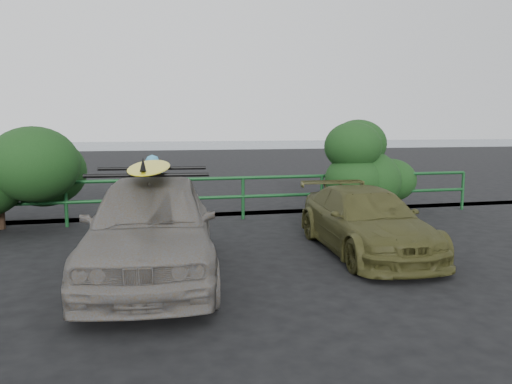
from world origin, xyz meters
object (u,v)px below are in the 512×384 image
(guardrail, at_px, (201,199))
(sedan, at_px, (152,225))
(man, at_px, (153,196))
(surfboard, at_px, (150,167))
(olive_vehicle, at_px, (366,221))

(guardrail, distance_m, sedan, 4.35)
(man, xyz_separation_m, surfboard, (-0.11, -2.82, 0.81))
(guardrail, xyz_separation_m, surfboard, (-1.26, -4.16, 1.12))
(guardrail, distance_m, man, 1.80)
(sedan, xyz_separation_m, olive_vehicle, (3.73, 0.59, -0.21))
(sedan, relative_size, olive_vehicle, 1.17)
(olive_vehicle, bearing_deg, guardrail, 127.60)
(olive_vehicle, relative_size, man, 2.34)
(man, bearing_deg, olive_vehicle, 154.38)
(sedan, bearing_deg, surfboard, 95.42)
(sedan, distance_m, olive_vehicle, 3.78)
(guardrail, relative_size, olive_vehicle, 3.61)
(sedan, relative_size, man, 2.73)
(sedan, height_order, man, man)
(olive_vehicle, bearing_deg, sedan, -168.05)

